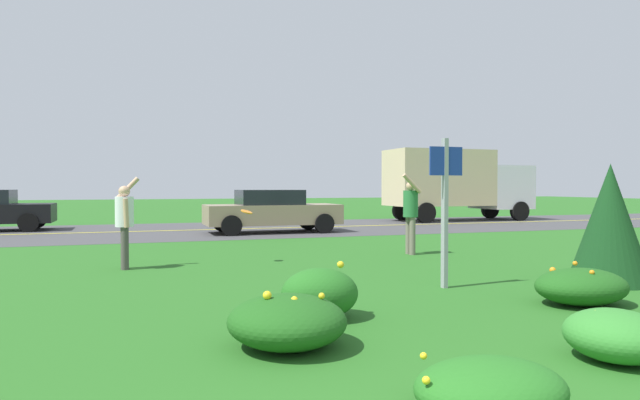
{
  "coord_description": "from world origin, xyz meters",
  "views": [
    {
      "loc": [
        -1.77,
        -1.28,
        1.57
      ],
      "look_at": [
        2.1,
        10.03,
        1.28
      ],
      "focal_mm": 31.39,
      "sensor_mm": 36.0,
      "label": 1
    }
  ],
  "objects_px": {
    "person_thrower_white_shirt": "(125,219)",
    "box_truck_white": "(456,181)",
    "sign_post_near_path": "(445,197)",
    "frisbee_orange": "(247,212)",
    "person_catcher_green_shirt": "(410,210)",
    "car_tan_center_right": "(272,211)"
  },
  "relations": [
    {
      "from": "frisbee_orange",
      "to": "car_tan_center_right",
      "type": "distance_m",
      "value": 7.51
    },
    {
      "from": "sign_post_near_path",
      "to": "person_thrower_white_shirt",
      "type": "xyz_separation_m",
      "value": [
        -4.69,
        3.68,
        -0.46
      ]
    },
    {
      "from": "person_thrower_white_shirt",
      "to": "frisbee_orange",
      "type": "height_order",
      "value": "person_thrower_white_shirt"
    },
    {
      "from": "person_thrower_white_shirt",
      "to": "car_tan_center_right",
      "type": "relative_size",
      "value": 0.39
    },
    {
      "from": "sign_post_near_path",
      "to": "person_catcher_green_shirt",
      "type": "height_order",
      "value": "sign_post_near_path"
    },
    {
      "from": "frisbee_orange",
      "to": "box_truck_white",
      "type": "relative_size",
      "value": 0.04
    },
    {
      "from": "sign_post_near_path",
      "to": "car_tan_center_right",
      "type": "xyz_separation_m",
      "value": [
        -0.03,
        10.93,
        -0.67
      ]
    },
    {
      "from": "person_thrower_white_shirt",
      "to": "box_truck_white",
      "type": "height_order",
      "value": "box_truck_white"
    },
    {
      "from": "person_catcher_green_shirt",
      "to": "frisbee_orange",
      "type": "distance_m",
      "value": 3.86
    },
    {
      "from": "person_thrower_white_shirt",
      "to": "car_tan_center_right",
      "type": "xyz_separation_m",
      "value": [
        4.66,
        7.25,
        -0.21
      ]
    },
    {
      "from": "sign_post_near_path",
      "to": "frisbee_orange",
      "type": "relative_size",
      "value": 9.2
    },
    {
      "from": "box_truck_white",
      "to": "person_thrower_white_shirt",
      "type": "bearing_deg",
      "value": -142.37
    },
    {
      "from": "person_thrower_white_shirt",
      "to": "person_catcher_green_shirt",
      "type": "bearing_deg",
      "value": 2.7
    },
    {
      "from": "sign_post_near_path",
      "to": "box_truck_white",
      "type": "relative_size",
      "value": 0.34
    },
    {
      "from": "sign_post_near_path",
      "to": "box_truck_white",
      "type": "xyz_separation_m",
      "value": [
        9.56,
        14.66,
        0.4
      ]
    },
    {
      "from": "person_catcher_green_shirt",
      "to": "frisbee_orange",
      "type": "height_order",
      "value": "person_catcher_green_shirt"
    },
    {
      "from": "sign_post_near_path",
      "to": "box_truck_white",
      "type": "bearing_deg",
      "value": 56.9
    },
    {
      "from": "box_truck_white",
      "to": "car_tan_center_right",
      "type": "bearing_deg",
      "value": -158.76
    },
    {
      "from": "frisbee_orange",
      "to": "box_truck_white",
      "type": "distance_m",
      "value": 16.13
    },
    {
      "from": "person_catcher_green_shirt",
      "to": "sign_post_near_path",
      "type": "bearing_deg",
      "value": -111.0
    },
    {
      "from": "person_catcher_green_shirt",
      "to": "box_truck_white",
      "type": "bearing_deg",
      "value": 53.07
    },
    {
      "from": "sign_post_near_path",
      "to": "car_tan_center_right",
      "type": "relative_size",
      "value": 0.51
    }
  ]
}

